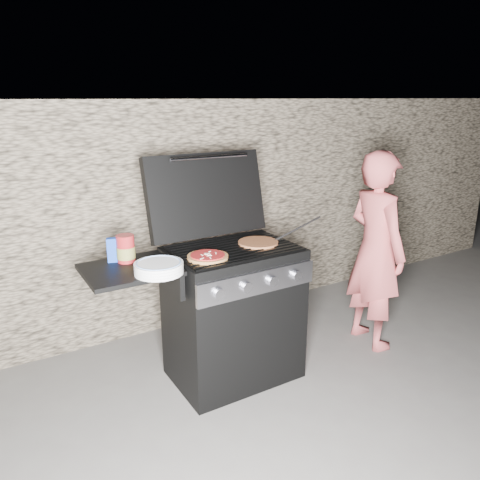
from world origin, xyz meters
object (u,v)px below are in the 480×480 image
gas_grill (199,322)px  person (376,251)px  sauce_jar (126,248)px  pizza_topped (208,256)px

gas_grill → person: size_ratio=0.91×
sauce_jar → person: person is taller
gas_grill → sauce_jar: bearing=165.1°
gas_grill → pizza_topped: (0.02, -0.11, 0.47)m
sauce_jar → person: size_ratio=0.11×
pizza_topped → person: bearing=-1.4°
gas_grill → pizza_topped: size_ratio=5.58×
gas_grill → sauce_jar: 0.67m
gas_grill → sauce_jar: size_ratio=8.41×
pizza_topped → person: 1.38m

